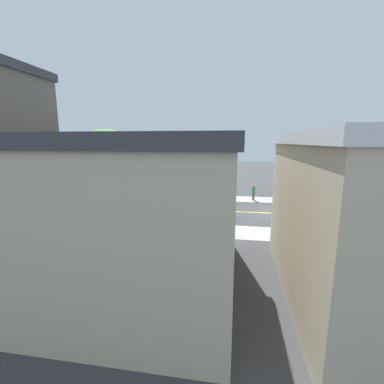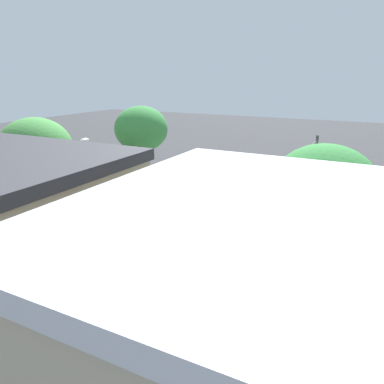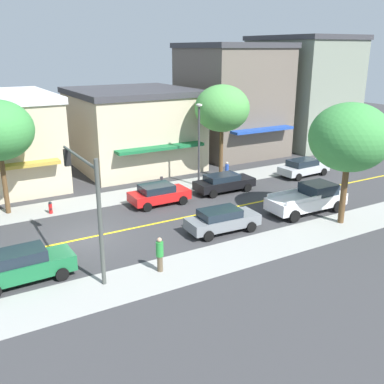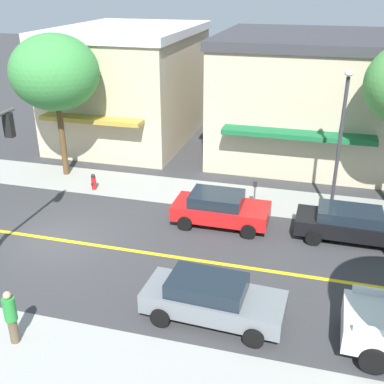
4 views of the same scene
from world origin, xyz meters
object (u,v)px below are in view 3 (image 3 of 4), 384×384
at_px(fire_hydrant, 50,207).
at_px(white_pickup_truck, 309,199).
at_px(red_sedan_left_curb, 159,194).
at_px(traffic_light_mast, 87,192).
at_px(grey_sedan_right_curb, 222,220).
at_px(parking_meter, 162,183).
at_px(green_sedan_right_curb, 23,265).
at_px(street_lamp, 199,136).
at_px(silver_sedan_left_curb, 303,167).
at_px(black_sedan_left_curb, 224,182).
at_px(street_tree_left_near, 350,138).
at_px(pedestrian_green_shirt, 160,254).
at_px(street_tree_left_far, 222,109).
at_px(small_dog, 216,179).
at_px(pedestrian_blue_shirt, 227,171).

height_order(fire_hydrant, white_pickup_truck, white_pickup_truck).
bearing_deg(fire_hydrant, red_sedan_left_curb, 74.30).
xyz_separation_m(traffic_light_mast, grey_sedan_right_curb, (-0.73, 8.25, -3.30)).
distance_m(parking_meter, green_sedan_right_curb, 14.43).
relative_size(street_lamp, green_sedan_right_curb, 1.41).
bearing_deg(parking_meter, silver_sedan_left_curb, 82.47).
xyz_separation_m(red_sedan_left_curb, black_sedan_left_curb, (-0.07, 5.58, -0.02)).
bearing_deg(street_tree_left_near, pedestrian_green_shirt, -89.78).
distance_m(green_sedan_right_curb, white_pickup_truck, 18.37).
bearing_deg(fire_hydrant, street_tree_left_far, 96.34).
relative_size(red_sedan_left_curb, pedestrian_green_shirt, 2.32).
distance_m(fire_hydrant, small_dog, 13.42).
distance_m(street_tree_left_near, black_sedan_left_curb, 10.52).
bearing_deg(street_lamp, silver_sedan_left_curb, 77.35).
distance_m(street_tree_left_near, fire_hydrant, 19.61).
relative_size(green_sedan_right_curb, pedestrian_green_shirt, 2.56).
height_order(traffic_light_mast, white_pickup_truck, traffic_light_mast).
xyz_separation_m(green_sedan_right_curb, black_sedan_left_curb, (-6.69, 15.91, -0.10)).
bearing_deg(pedestrian_blue_shirt, street_tree_left_near, -179.95).
relative_size(street_tree_left_near, fire_hydrant, 8.88).
height_order(street_tree_left_far, red_sedan_left_curb, street_tree_left_far).
bearing_deg(white_pickup_truck, street_tree_left_far, 93.47).
distance_m(fire_hydrant, black_sedan_left_curb, 12.79).
xyz_separation_m(parking_meter, pedestrian_blue_shirt, (-0.20, 6.09, 0.02)).
distance_m(fire_hydrant, silver_sedan_left_curb, 21.15).
relative_size(black_sedan_left_curb, silver_sedan_left_curb, 1.00).
xyz_separation_m(fire_hydrant, grey_sedan_right_curb, (8.31, 8.18, 0.35)).
relative_size(street_tree_left_far, street_lamp, 1.19).
bearing_deg(grey_sedan_right_curb, street_lamp, 70.12).
bearing_deg(white_pickup_truck, black_sedan_left_curb, 112.18).
bearing_deg(silver_sedan_left_curb, grey_sedan_right_curb, -155.60).
bearing_deg(traffic_light_mast, street_lamp, -51.46).
bearing_deg(silver_sedan_left_curb, pedestrian_blue_shirt, 161.41).
relative_size(silver_sedan_left_curb, pedestrian_blue_shirt, 2.79).
bearing_deg(pedestrian_blue_shirt, parking_meter, 86.04).
relative_size(street_tree_left_near, street_lamp, 1.15).
relative_size(fire_hydrant, red_sedan_left_curb, 0.20).
bearing_deg(fire_hydrant, grey_sedan_right_curb, 44.55).
xyz_separation_m(street_lamp, pedestrian_green_shirt, (11.35, -9.06, -3.08)).
distance_m(fire_hydrant, pedestrian_green_shirt, 11.28).
height_order(grey_sedan_right_curb, white_pickup_truck, white_pickup_truck).
height_order(white_pickup_truck, pedestrian_blue_shirt, white_pickup_truck).
relative_size(street_lamp, black_sedan_left_curb, 1.38).
bearing_deg(pedestrian_green_shirt, street_tree_left_far, 30.91).
xyz_separation_m(traffic_light_mast, street_lamp, (-9.46, 11.88, -0.04)).
bearing_deg(traffic_light_mast, black_sedan_left_curb, -60.76).
bearing_deg(silver_sedan_left_curb, green_sedan_right_curb, -166.95).
distance_m(green_sedan_right_curb, pedestrian_blue_shirt, 19.74).
bearing_deg(street_tree_left_near, red_sedan_left_curb, -136.43).
bearing_deg(grey_sedan_right_curb, street_tree_left_far, 59.26).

